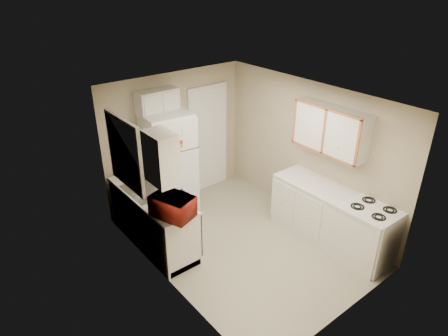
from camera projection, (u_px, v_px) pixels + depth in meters
floor at (243, 242)px, 6.43m from camera, size 3.80×3.80×0.00m
ceiling at (247, 98)px, 5.34m from camera, size 3.80×3.80×0.00m
wall_left at (163, 209)px, 5.11m from camera, size 3.80×3.80×0.00m
wall_right at (308, 152)px, 6.67m from camera, size 3.80×3.80×0.00m
wall_back at (176, 138)px, 7.21m from camera, size 2.80×2.80×0.00m
wall_front at (355, 238)px, 4.56m from camera, size 2.80×2.80×0.00m
left_counter at (153, 219)px, 6.24m from camera, size 0.60×1.80×0.90m
dishwasher at (190, 227)px, 5.97m from camera, size 0.03×0.58×0.72m
sink at (146, 192)px, 6.16m from camera, size 0.54×0.74×0.16m
microwave at (173, 207)px, 5.44m from camera, size 0.64×0.49×0.38m
soap_bottle at (131, 176)px, 6.34m from camera, size 0.10×0.10×0.17m
window_blinds at (125, 153)px, 5.68m from camera, size 0.10×0.98×1.08m
upper_cabinet_left at (161, 158)px, 5.07m from camera, size 0.30×0.45×0.70m
refrigerator at (168, 163)px, 6.90m from camera, size 0.84×0.82×1.86m
cabinet_over_fridge at (157, 102)px, 6.52m from camera, size 0.70×0.30×0.40m
interior_door at (208, 139)px, 7.65m from camera, size 0.86×0.06×2.08m
right_counter at (330, 217)px, 6.28m from camera, size 0.60×2.00×0.90m
stove at (368, 235)px, 5.85m from camera, size 0.62×0.76×0.91m
upper_cabinet_right at (331, 129)px, 5.96m from camera, size 0.30×1.20×0.70m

